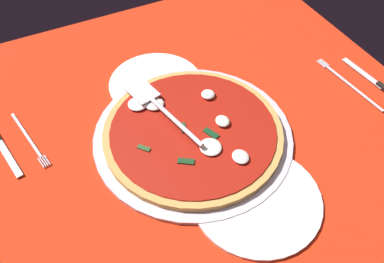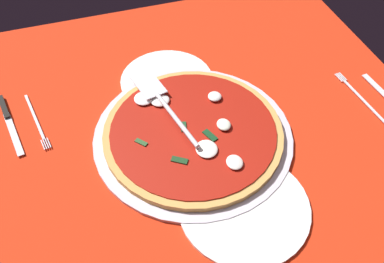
{
  "view_description": "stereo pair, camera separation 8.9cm",
  "coord_description": "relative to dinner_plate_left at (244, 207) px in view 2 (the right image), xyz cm",
  "views": [
    {
      "loc": [
        -51.22,
        26.53,
        69.18
      ],
      "look_at": [
        1.27,
        0.23,
        2.29
      ],
      "focal_mm": 38.98,
      "sensor_mm": 36.0,
      "label": 1
    },
    {
      "loc": [
        -54.59,
        18.3,
        69.18
      ],
      "look_at": [
        1.27,
        0.23,
        2.29
      ],
      "focal_mm": 38.98,
      "sensor_mm": 36.0,
      "label": 2
    }
  ],
  "objects": [
    {
      "name": "pizza",
      "position": [
        19.82,
        3.95,
        1.54
      ],
      "size": [
        38.53,
        38.53,
        2.84
      ],
      "color": "#D1974B",
      "rests_on": "pizza_pan"
    },
    {
      "name": "dinner_plate_right",
      "position": [
        38.97,
        4.26,
        0.0
      ],
      "size": [
        22.57,
        22.57,
        1.0
      ],
      "primitive_type": "cylinder",
      "color": "white",
      "rests_on": "ground_plane"
    },
    {
      "name": "pizza_pan",
      "position": [
        19.74,
        3.96,
        0.09
      ],
      "size": [
        42.92,
        42.92,
        1.19
      ],
      "primitive_type": "cylinder",
      "color": "silver",
      "rests_on": "ground_plane"
    },
    {
      "name": "dinner_plate_left",
      "position": [
        0.0,
        0.0,
        0.0
      ],
      "size": [
        24.94,
        24.94,
        1.0
      ],
      "primitive_type": "cylinder",
      "color": "white",
      "rests_on": "ground_plane"
    },
    {
      "name": "ground_plane",
      "position": [
        18.47,
        3.73,
        -1.0
      ],
      "size": [
        108.37,
        108.37,
        0.8
      ],
      "primitive_type": "cube",
      "color": "red"
    },
    {
      "name": "pizza_server",
      "position": [
        28.01,
        8.03,
        3.86
      ],
      "size": [
        26.65,
        9.02,
        1.0
      ],
      "rotation": [
        0.0,
        0.0,
        0.23
      ],
      "color": "silver",
      "rests_on": "pizza"
    },
    {
      "name": "place_setting_near",
      "position": [
        16.12,
        -40.82,
        -0.15
      ],
      "size": [
        22.79,
        14.72,
        1.4
      ],
      "rotation": [
        0.0,
        0.0,
        0.08
      ],
      "color": "white",
      "rests_on": "ground_plane"
    },
    {
      "name": "place_setting_far",
      "position": [
        35.89,
        38.88,
        -0.14
      ],
      "size": [
        20.96,
        15.37,
        1.4
      ],
      "rotation": [
        0.0,
        0.0,
        3.33
      ],
      "color": "white",
      "rests_on": "ground_plane"
    },
    {
      "name": "checker_pattern",
      "position": [
        18.47,
        3.73,
        -0.55
      ],
      "size": [
        108.37,
        108.37,
        0.1
      ],
      "color": "white",
      "rests_on": "ground_plane"
    }
  ]
}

